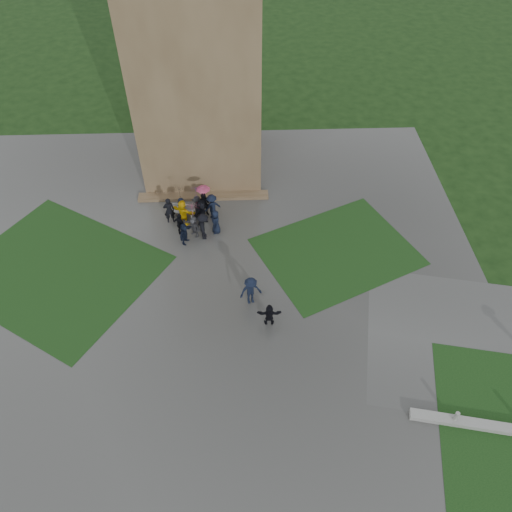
{
  "coord_description": "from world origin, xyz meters",
  "views": [
    {
      "loc": [
        2.67,
        -16.51,
        22.22
      ],
      "look_at": [
        3.4,
        3.67,
        1.2
      ],
      "focal_mm": 35.0,
      "sensor_mm": 36.0,
      "label": 1
    }
  ],
  "objects_px": {
    "tower": "(195,41)",
    "bench": "(183,210)",
    "pedestrian_mid": "(251,291)",
    "pedestrian_near": "(269,315)"
  },
  "relations": [
    {
      "from": "pedestrian_mid",
      "to": "pedestrian_near",
      "type": "distance_m",
      "value": 1.8
    },
    {
      "from": "tower",
      "to": "bench",
      "type": "relative_size",
      "value": 11.7
    },
    {
      "from": "tower",
      "to": "bench",
      "type": "xyz_separation_m",
      "value": [
        -1.24,
        -6.25,
        -8.54
      ]
    },
    {
      "from": "bench",
      "to": "pedestrian_mid",
      "type": "relative_size",
      "value": 0.8
    },
    {
      "from": "tower",
      "to": "pedestrian_mid",
      "type": "relative_size",
      "value": 9.38
    },
    {
      "from": "tower",
      "to": "pedestrian_near",
      "type": "height_order",
      "value": "tower"
    },
    {
      "from": "pedestrian_near",
      "to": "tower",
      "type": "bearing_deg",
      "value": -74.21
    },
    {
      "from": "tower",
      "to": "pedestrian_mid",
      "type": "bearing_deg",
      "value": -77.65
    },
    {
      "from": "tower",
      "to": "pedestrian_near",
      "type": "relative_size",
      "value": 12.47
    },
    {
      "from": "pedestrian_mid",
      "to": "pedestrian_near",
      "type": "height_order",
      "value": "pedestrian_mid"
    }
  ]
}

